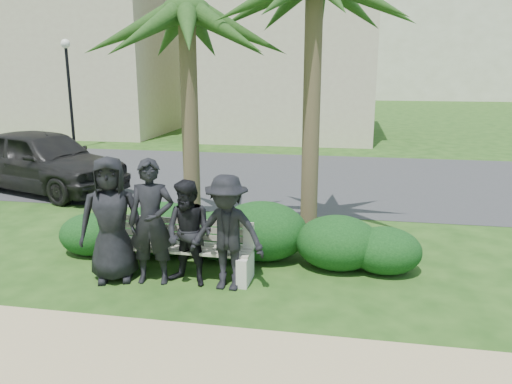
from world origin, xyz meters
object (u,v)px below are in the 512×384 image
street_lamp (68,74)px  man_a (111,220)px  park_bench (175,252)px  man_b (152,222)px  palm_left (187,14)px  man_c (189,233)px  car_a (43,160)px  man_d (227,233)px

street_lamp → man_a: 14.17m
park_bench → man_b: bearing=-126.8°
park_bench → palm_left: palm_left is taller
man_c → car_a: size_ratio=0.33×
street_lamp → park_bench: (8.37, -11.54, -2.56)m
man_a → man_d: man_a is taller
street_lamp → park_bench: 14.48m
park_bench → man_a: (-0.88, -0.33, 0.58)m
man_c → man_b: bearing=-162.6°
man_d → palm_left: bearing=122.4°
man_b → man_d: (1.16, -0.02, -0.09)m
street_lamp → palm_left: palm_left is taller
park_bench → street_lamp: bearing=127.3°
man_a → man_c: 1.22m
street_lamp → man_b: 14.50m
street_lamp → man_a: bearing=-57.7°
man_d → car_a: size_ratio=0.36×
man_a → palm_left: (0.52, 2.39, 3.16)m
street_lamp → man_b: street_lamp is taller
park_bench → palm_left: bearing=101.2°
man_c → palm_left: bearing=121.5°
man_c → man_d: size_ratio=0.93×
man_b → man_d: man_b is taller
man_a → palm_left: 4.00m
park_bench → car_a: size_ratio=0.50×
street_lamp → man_c: size_ratio=2.67×
street_lamp → man_a: (7.49, -11.87, -1.98)m
park_bench → man_c: 0.61m
man_b → palm_left: 3.96m
park_bench → man_c: man_c is taller
man_c → car_a: (-5.62, 5.00, 0.02)m
man_a → car_a: 6.70m
street_lamp → man_d: 15.22m
man_a → man_d: 1.80m
palm_left → man_c: bearing=-73.7°
man_a → car_a: (-4.41, 5.04, -0.14)m
palm_left → park_bench: bearing=-80.2°
park_bench → car_a: car_a is taller
man_a → man_d: (1.80, -0.00, -0.10)m
street_lamp → man_b: (8.13, -11.85, -1.99)m
palm_left → street_lamp: bearing=130.2°
street_lamp → man_d: bearing=-52.0°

